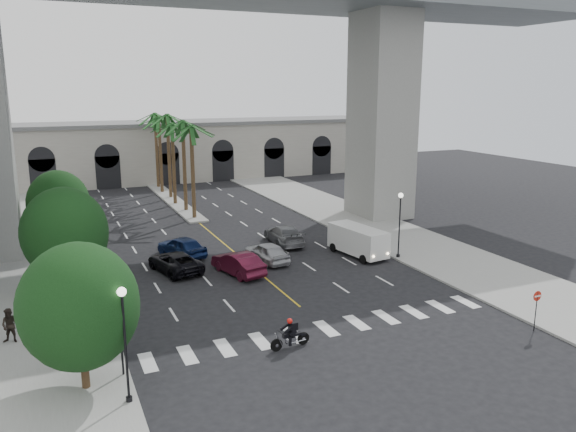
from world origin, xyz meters
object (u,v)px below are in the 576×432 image
at_px(motorcycle_rider, 291,334).
at_px(do_not_enter_sign, 537,302).
at_px(car_a, 267,252).
at_px(car_b, 238,263).
at_px(pedestrian_b, 10,326).
at_px(car_c, 175,262).
at_px(pedestrian_a, 35,306).
at_px(lamp_post_left_near, 125,335).
at_px(traffic_signal_near, 120,328).
at_px(traffic_signal_far, 110,299).
at_px(cargo_van, 358,240).
at_px(car_d, 284,235).
at_px(car_e, 182,246).
at_px(lamp_post_right, 400,219).
at_px(lamp_post_left_far, 85,225).

xyz_separation_m(motorcycle_rider, do_not_enter_sign, (13.29, -3.65, 0.98)).
relative_size(car_a, car_b, 0.93).
bearing_deg(pedestrian_b, car_c, 61.08).
xyz_separation_m(car_b, car_c, (-4.09, 2.43, -0.08)).
relative_size(motorcycle_rider, pedestrian_a, 1.28).
distance_m(lamp_post_left_near, pedestrian_a, 11.71).
height_order(traffic_signal_near, car_b, traffic_signal_near).
height_order(traffic_signal_far, cargo_van, traffic_signal_far).
bearing_deg(motorcycle_rider, traffic_signal_near, 171.69).
xyz_separation_m(traffic_signal_near, cargo_van, (20.18, 12.50, -1.20)).
bearing_deg(traffic_signal_far, pedestrian_b, 158.93).
distance_m(traffic_signal_far, pedestrian_b, 5.49).
distance_m(traffic_signal_far, motorcycle_rider, 9.72).
bearing_deg(do_not_enter_sign, lamp_post_left_near, 174.86).
relative_size(car_d, car_e, 1.15).
bearing_deg(traffic_signal_near, cargo_van, 31.77).
xyz_separation_m(pedestrian_a, do_not_enter_sign, (25.56, -12.42, 0.69)).
bearing_deg(car_d, lamp_post_right, 134.82).
distance_m(lamp_post_right, car_b, 13.21).
relative_size(cargo_van, pedestrian_b, 3.07).
relative_size(lamp_post_left_far, motorcycle_rider, 2.33).
relative_size(lamp_post_right, traffic_signal_far, 1.47).
distance_m(lamp_post_left_near, traffic_signal_far, 6.54).
xyz_separation_m(car_c, car_d, (10.40, 3.68, 0.07)).
bearing_deg(pedestrian_a, car_c, -2.03).
bearing_deg(pedestrian_b, traffic_signal_far, 1.15).
height_order(car_e, pedestrian_b, pedestrian_b).
relative_size(traffic_signal_near, pedestrian_b, 1.94).
bearing_deg(lamp_post_left_near, pedestrian_b, 119.97).
bearing_deg(motorcycle_rider, traffic_signal_far, 146.98).
relative_size(lamp_post_left_far, car_e, 1.08).
distance_m(car_a, pedestrian_b, 19.48).
bearing_deg(cargo_van, pedestrian_a, -178.72).
bearing_deg(cargo_van, traffic_signal_far, -165.58).
distance_m(traffic_signal_near, pedestrian_b, 7.83).
xyz_separation_m(traffic_signal_far, do_not_enter_sign, (21.80, -8.01, -0.78)).
bearing_deg(pedestrian_a, pedestrian_b, -150.21).
distance_m(lamp_post_left_far, car_b, 12.05).
distance_m(lamp_post_left_near, car_e, 21.88).
height_order(lamp_post_right, pedestrian_b, lamp_post_right).
bearing_deg(do_not_enter_sign, car_b, 125.56).
relative_size(lamp_post_right, pedestrian_b, 2.84).
relative_size(lamp_post_left_near, motorcycle_rider, 2.33).
bearing_deg(traffic_signal_near, lamp_post_right, 24.82).
distance_m(pedestrian_a, pedestrian_b, 2.77).
relative_size(motorcycle_rider, pedestrian_b, 1.22).
xyz_separation_m(lamp_post_left_near, car_c, (5.81, 16.99, -2.47)).
distance_m(lamp_post_left_far, car_a, 13.90).
relative_size(traffic_signal_near, car_c, 0.68).
relative_size(lamp_post_left_near, do_not_enter_sign, 2.24).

